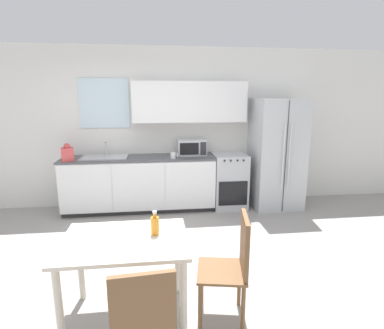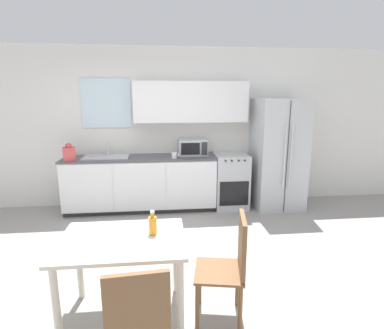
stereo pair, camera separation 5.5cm
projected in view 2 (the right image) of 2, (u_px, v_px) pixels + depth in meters
ground_plane at (158, 267)px, 3.36m from camera, size 12.00×12.00×0.00m
wall_back at (162, 123)px, 5.16m from camera, size 12.00×0.38×2.70m
kitchen_counter at (141, 183)px, 5.03m from camera, size 2.49×0.64×0.91m
oven_range at (230, 180)px, 5.18m from camera, size 0.56×0.65×0.93m
refrigerator at (278, 154)px, 5.10m from camera, size 0.79×0.81×1.85m
kitchen_sink at (106, 157)px, 4.88m from camera, size 0.73×0.45×0.24m
microwave at (193, 147)px, 5.10m from camera, size 0.48×0.36×0.27m
coffee_mug at (175, 155)px, 4.80m from camera, size 0.12×0.08×0.09m
grocery_bag_0 at (69, 153)px, 4.61m from camera, size 0.22×0.20×0.28m
dining_table at (123, 252)px, 2.47m from camera, size 1.02×0.75×0.73m
dining_chair_near at (138, 325)px, 1.77m from camera, size 0.43×0.43×0.93m
dining_chair_side at (231, 261)px, 2.46m from camera, size 0.47×0.47×0.93m
drink_bottle at (153, 225)px, 2.50m from camera, size 0.07×0.07×0.21m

